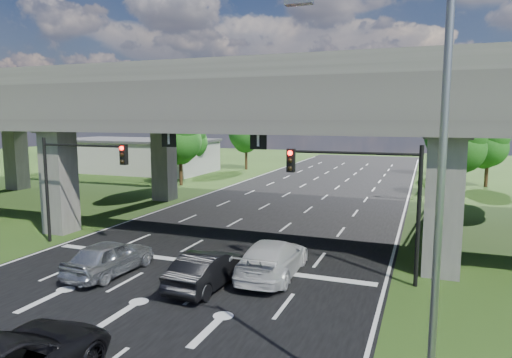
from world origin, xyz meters
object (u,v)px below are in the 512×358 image
Objects in this scene: signal_left at (75,171)px; car_silver at (110,257)px; streetlight_beyond at (427,128)px; streetlight_near at (420,181)px; streetlight_far at (427,133)px; car_dark at (207,269)px; car_white at (273,258)px; signal_right at (366,186)px.

signal_left reaches higher than car_silver.
streetlight_beyond is (17.92, 36.06, 1.66)m from signal_left.
streetlight_far is at bearing 90.00° from streetlight_near.
streetlight_near reaches higher than car_dark.
streetlight_near is 1.78× the size of car_white.
signal_right is 15.65m from signal_left.
streetlight_beyond is at bearing 86.39° from signal_right.
signal_right is 5.22m from car_white.
signal_left is at bearing -116.43° from streetlight_beyond.
car_silver is at bearing -162.83° from signal_right.
streetlight_beyond is 2.16× the size of car_dark.
signal_right is at bearing 0.00° from signal_left.
streetlight_near is 2.14× the size of car_silver.
car_white is (6.98, 2.42, 0.02)m from car_silver.
streetlight_beyond is at bearing -99.01° from car_dark.
car_white is at bearing -166.40° from signal_right.
signal_right is at bearing -93.61° from streetlight_beyond.
streetlight_beyond is 2.14× the size of car_silver.
streetlight_beyond is at bearing -101.32° from car_white.
streetlight_far is at bearing 83.53° from signal_right.
signal_right is 1.07× the size of car_white.
streetlight_near reaches higher than signal_left.
signal_left is 12.25m from car_white.
streetlight_near is at bearing 122.57° from car_white.
signal_left is 0.60× the size of streetlight_beyond.
streetlight_far is 1.78× the size of car_white.
car_dark is at bearing -101.93° from streetlight_beyond.
car_silver is 0.83× the size of car_white.
streetlight_far is (2.27, 20.06, 1.66)m from signal_right.
streetlight_beyond is 41.86m from car_silver.
car_dark is (4.86, 0.15, -0.03)m from car_silver.
car_silver is at bearing -119.32° from streetlight_far.
streetlight_far is at bearing -90.00° from streetlight_beyond.
signal_left is at bearing -131.78° from streetlight_far.
signal_left is 40.30m from streetlight_beyond.
car_dark is at bearing -109.63° from streetlight_far.
streetlight_near is at bearing -90.00° from streetlight_beyond.
car_silver is at bearing -35.17° from signal_left.
signal_right is 36.17m from streetlight_beyond.
streetlight_near is at bearing 157.08° from car_silver.
streetlight_near is 1.00× the size of streetlight_far.
signal_right and signal_left have the same top height.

